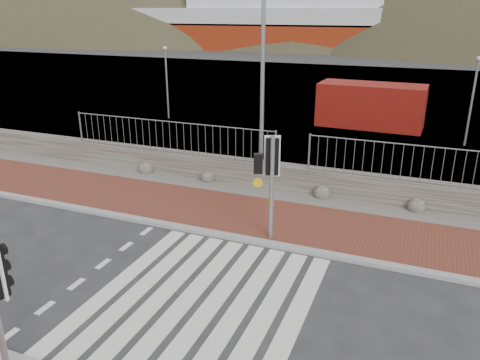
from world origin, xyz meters
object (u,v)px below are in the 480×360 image
at_px(traffic_signal_far, 271,166).
at_px(shipping_container, 371,105).
at_px(ferry, 249,14).
at_px(streetlight, 267,49).

relative_size(traffic_signal_far, shipping_container, 0.54).
bearing_deg(ferry, streetlight, -68.68).
xyz_separation_m(streetlight, shipping_container, (2.59, 10.14, -3.62)).
xyz_separation_m(ferry, shipping_container, (25.93, -49.69, -4.20)).
height_order(traffic_signal_far, shipping_container, traffic_signal_far).
xyz_separation_m(traffic_signal_far, shipping_container, (0.80, 14.90, -1.01)).
bearing_deg(shipping_container, ferry, 119.81).
distance_m(ferry, traffic_signal_far, 69.38).
bearing_deg(traffic_signal_far, streetlight, -91.17).
distance_m(ferry, shipping_container, 56.21).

